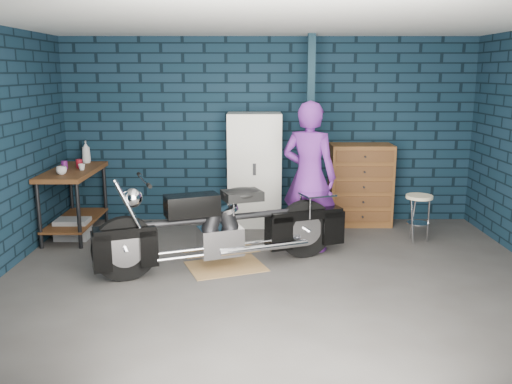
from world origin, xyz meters
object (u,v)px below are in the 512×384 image
Objects in this scene: person at (309,177)px; storage_bin at (73,229)px; locker at (254,170)px; shop_stool at (418,219)px; motorcycle at (225,221)px; tool_chest at (360,185)px; workbench at (75,202)px.

person is 4.28× the size of storage_bin.
locker reaches higher than shop_stool.
motorcycle is 1.26m from person.
shop_stool reaches higher than storage_bin.
tool_chest is 1.88× the size of shop_stool.
locker is at bearing 16.02° from storage_bin.
workbench is at bearing 128.15° from motorcycle.
locker is at bearing -35.87° from person.
tool_chest reaches higher than storage_bin.
locker is (0.33, 1.80, 0.26)m from motorcycle.
motorcycle is 2.60m from tool_chest.
person is 1.58× the size of tool_chest.
locker is 2.37m from shop_stool.
motorcycle is at bearing -27.36° from storage_bin.
shop_stool is (2.48, 0.94, -0.24)m from motorcycle.
person is 1.62m from shop_stool.
locker reaches higher than motorcycle.
storage_bin is 0.69× the size of shop_stool.
tool_chest is (3.99, 0.70, 0.46)m from storage_bin.
person reaches higher than locker.
locker is at bearing 180.00° from tool_chest.
storage_bin is (-3.12, 0.43, -0.80)m from person.
person is at bearing -59.21° from locker.
motorcycle reaches higher than workbench.
workbench is 0.38m from storage_bin.
workbench is at bearing 175.53° from shop_stool.
workbench is 4.63m from shop_stool.
storage_bin is at bearing 15.50° from person.
storage_bin is 0.37× the size of tool_chest.
person is at bearing -7.85° from storage_bin.
tool_chest is (1.55, 0.00, -0.23)m from locker.
shop_stool is at bearing -1.88° from storage_bin.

